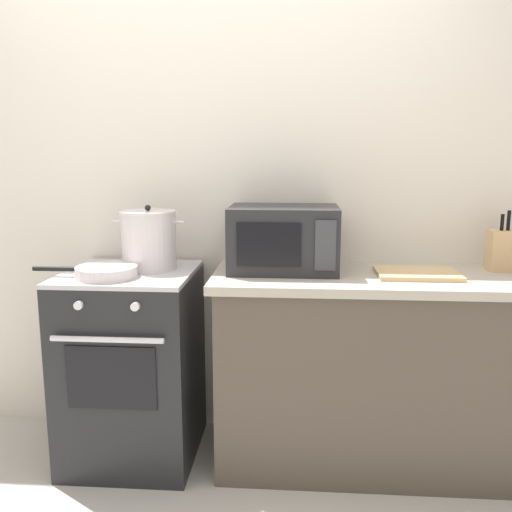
% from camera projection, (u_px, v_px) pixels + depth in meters
% --- Properties ---
extents(back_wall, '(4.40, 0.10, 2.50)m').
position_uv_depth(back_wall, '(272.00, 195.00, 2.81)').
color(back_wall, silver).
rests_on(back_wall, ground_plane).
extents(lower_cabinet_right, '(1.64, 0.56, 0.88)m').
position_uv_depth(lower_cabinet_right, '(395.00, 374.00, 2.58)').
color(lower_cabinet_right, '#4C4238').
rests_on(lower_cabinet_right, ground_plane).
extents(countertop_right, '(1.70, 0.60, 0.04)m').
position_uv_depth(countertop_right, '(400.00, 279.00, 2.49)').
color(countertop_right, '#ADA393').
rests_on(countertop_right, lower_cabinet_right).
extents(stove, '(0.60, 0.64, 0.92)m').
position_uv_depth(stove, '(133.00, 364.00, 2.64)').
color(stove, black).
rests_on(stove, ground_plane).
extents(stock_pot, '(0.34, 0.26, 0.30)m').
position_uv_depth(stock_pot, '(149.00, 240.00, 2.59)').
color(stock_pot, silver).
rests_on(stock_pot, stove).
extents(frying_pan, '(0.47, 0.27, 0.05)m').
position_uv_depth(frying_pan, '(105.00, 272.00, 2.43)').
color(frying_pan, silver).
rests_on(frying_pan, stove).
extents(microwave, '(0.50, 0.37, 0.30)m').
position_uv_depth(microwave, '(284.00, 239.00, 2.56)').
color(microwave, '#232326').
rests_on(microwave, countertop_right).
extents(cutting_board, '(0.36, 0.26, 0.02)m').
position_uv_depth(cutting_board, '(417.00, 274.00, 2.46)').
color(cutting_board, tan).
rests_on(cutting_board, countertop_right).
extents(knife_block, '(0.13, 0.10, 0.28)m').
position_uv_depth(knife_block, '(503.00, 250.00, 2.55)').
color(knife_block, tan).
rests_on(knife_block, countertop_right).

